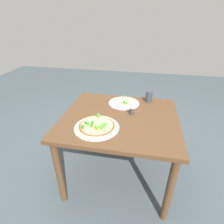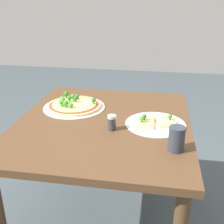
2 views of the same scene
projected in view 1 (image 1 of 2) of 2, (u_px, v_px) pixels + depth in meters
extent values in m
plane|color=#3D474C|center=(118.00, 173.00, 1.96)|extent=(8.00, 8.00, 0.00)
cube|color=#4C331E|center=(120.00, 118.00, 1.61)|extent=(1.05, 0.93, 0.04)
cylinder|color=#4C331E|center=(163.00, 131.00, 2.06)|extent=(0.06, 0.06, 0.71)
cylinder|color=#4C331E|center=(88.00, 123.00, 2.21)|extent=(0.06, 0.06, 0.71)
cylinder|color=#4C331E|center=(169.00, 191.00, 1.36)|extent=(0.06, 0.06, 0.71)
cylinder|color=#4C331E|center=(59.00, 173.00, 1.52)|extent=(0.06, 0.06, 0.71)
cylinder|color=silver|center=(97.00, 127.00, 1.44)|extent=(0.37, 0.37, 0.00)
cylinder|color=#E5C17F|center=(97.00, 126.00, 1.44)|extent=(0.32, 0.32, 0.01)
cylinder|color=#B73823|center=(97.00, 126.00, 1.43)|extent=(0.30, 0.30, 0.00)
cylinder|color=#EACC75|center=(97.00, 125.00, 1.43)|extent=(0.27, 0.27, 0.00)
sphere|color=#3D8933|center=(88.00, 123.00, 1.41)|extent=(0.03, 0.03, 0.03)
cylinder|color=#488E3A|center=(88.00, 125.00, 1.42)|extent=(0.01, 0.01, 0.01)
sphere|color=#337A2D|center=(98.00, 115.00, 1.52)|extent=(0.03, 0.03, 0.03)
cylinder|color=#3F8136|center=(98.00, 117.00, 1.53)|extent=(0.01, 0.01, 0.01)
sphere|color=#286B23|center=(85.00, 122.00, 1.43)|extent=(0.02, 0.02, 0.02)
cylinder|color=#37742D|center=(86.00, 124.00, 1.44)|extent=(0.01, 0.01, 0.01)
sphere|color=#3D8933|center=(106.00, 123.00, 1.41)|extent=(0.02, 0.02, 0.02)
cylinder|color=#488E3A|center=(106.00, 125.00, 1.42)|extent=(0.01, 0.01, 0.01)
sphere|color=#479338|center=(101.00, 126.00, 1.36)|extent=(0.04, 0.04, 0.04)
cylinder|color=#51973E|center=(102.00, 129.00, 1.37)|extent=(0.02, 0.02, 0.02)
sphere|color=#286B23|center=(93.00, 122.00, 1.42)|extent=(0.03, 0.03, 0.03)
cylinder|color=#37742D|center=(93.00, 124.00, 1.43)|extent=(0.01, 0.01, 0.01)
sphere|color=#286B23|center=(92.00, 125.00, 1.39)|extent=(0.03, 0.03, 0.03)
cylinder|color=#37742D|center=(92.00, 127.00, 1.40)|extent=(0.01, 0.01, 0.01)
sphere|color=#3D8933|center=(104.00, 125.00, 1.38)|extent=(0.03, 0.03, 0.03)
cylinder|color=#488E3A|center=(104.00, 127.00, 1.39)|extent=(0.02, 0.02, 0.02)
sphere|color=#479338|center=(97.00, 127.00, 1.36)|extent=(0.04, 0.04, 0.04)
cylinder|color=#51973E|center=(97.00, 129.00, 1.37)|extent=(0.02, 0.02, 0.02)
sphere|color=#286B23|center=(83.00, 126.00, 1.36)|extent=(0.03, 0.03, 0.03)
cylinder|color=#37742D|center=(83.00, 128.00, 1.37)|extent=(0.01, 0.01, 0.01)
cylinder|color=silver|center=(124.00, 103.00, 1.84)|extent=(0.32, 0.32, 0.00)
cube|color=#E5C17F|center=(124.00, 100.00, 1.88)|extent=(0.14, 0.12, 0.02)
cube|color=#EACC75|center=(124.00, 99.00, 1.87)|extent=(0.12, 0.10, 0.00)
sphere|color=#337A2D|center=(124.00, 96.00, 1.88)|extent=(0.02, 0.02, 0.02)
cylinder|color=#3F8136|center=(124.00, 98.00, 1.89)|extent=(0.01, 0.01, 0.01)
cube|color=#E5C17F|center=(125.00, 104.00, 1.78)|extent=(0.14, 0.09, 0.02)
cube|color=#EACC75|center=(125.00, 104.00, 1.78)|extent=(0.11, 0.08, 0.00)
sphere|color=#479338|center=(127.00, 102.00, 1.75)|extent=(0.03, 0.03, 0.03)
cylinder|color=#51973E|center=(127.00, 104.00, 1.76)|extent=(0.01, 0.01, 0.01)
sphere|color=#286B23|center=(124.00, 102.00, 1.76)|extent=(0.02, 0.02, 0.02)
cylinder|color=#37742D|center=(124.00, 103.00, 1.77)|extent=(0.01, 0.01, 0.01)
cylinder|color=#2D333D|center=(149.00, 97.00, 1.85)|extent=(0.07, 0.07, 0.11)
cylinder|color=#333338|center=(132.00, 111.00, 1.62)|extent=(0.04, 0.04, 0.06)
cylinder|color=#B2B2B7|center=(132.00, 107.00, 1.60)|extent=(0.04, 0.04, 0.01)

